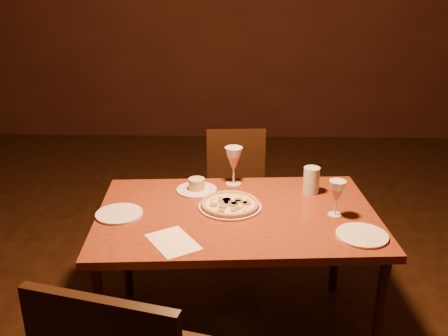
{
  "coord_description": "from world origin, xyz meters",
  "views": [
    {
      "loc": [
        0.06,
        -1.85,
        1.7
      ],
      "look_at": [
        -0.01,
        0.26,
        0.88
      ],
      "focal_mm": 40.0,
      "sensor_mm": 36.0,
      "label": 1
    }
  ],
  "objects": [
    {
      "name": "dining_table",
      "position": [
        0.05,
        0.21,
        0.62
      ],
      "size": [
        1.32,
        0.9,
        0.68
      ],
      "rotation": [
        0.0,
        0.0,
        0.07
      ],
      "color": "brown",
      "rests_on": "floor"
    },
    {
      "name": "side_plate_near",
      "position": [
        0.58,
        -0.0,
        0.69
      ],
      "size": [
        0.22,
        0.22,
        0.01
      ],
      "primitive_type": "cylinder",
      "color": "white",
      "rests_on": "dining_table"
    },
    {
      "name": "chair_far",
      "position": [
        0.05,
        1.07,
        0.44
      ],
      "size": [
        0.4,
        0.4,
        0.78
      ],
      "rotation": [
        0.0,
        0.0,
        0.07
      ],
      "color": "black",
      "rests_on": "floor"
    },
    {
      "name": "menu_card",
      "position": [
        -0.2,
        -0.07,
        0.68
      ],
      "size": [
        0.26,
        0.28,
        0.0
      ],
      "primitive_type": "cube",
      "rotation": [
        0.0,
        0.0,
        0.58
      ],
      "color": "white",
      "rests_on": "dining_table"
    },
    {
      "name": "ramekin_saucer",
      "position": [
        -0.15,
        0.45,
        0.7
      ],
      "size": [
        0.2,
        0.2,
        0.06
      ],
      "color": "white",
      "rests_on": "dining_table"
    },
    {
      "name": "wine_glass_right",
      "position": [
        0.5,
        0.2,
        0.76
      ],
      "size": [
        0.08,
        0.08,
        0.17
      ],
      "primitive_type": null,
      "color": "#C46B51",
      "rests_on": "dining_table"
    },
    {
      "name": "water_tumbler",
      "position": [
        0.42,
        0.44,
        0.75
      ],
      "size": [
        0.08,
        0.08,
        0.13
      ],
      "primitive_type": "cylinder",
      "color": "silver",
      "rests_on": "dining_table"
    },
    {
      "name": "wine_glass_far",
      "position": [
        0.04,
        0.54,
        0.78
      ],
      "size": [
        0.09,
        0.09,
        0.2
      ],
      "primitive_type": null,
      "color": "#C46B51",
      "rests_on": "dining_table"
    },
    {
      "name": "pizza_plate",
      "position": [
        0.02,
        0.26,
        0.7
      ],
      "size": [
        0.29,
        0.29,
        0.03
      ],
      "color": "white",
      "rests_on": "dining_table"
    },
    {
      "name": "side_plate_left",
      "position": [
        -0.48,
        0.17,
        0.69
      ],
      "size": [
        0.21,
        0.21,
        0.01
      ],
      "primitive_type": "cylinder",
      "color": "white",
      "rests_on": "dining_table"
    }
  ]
}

